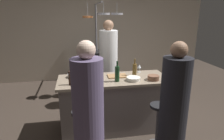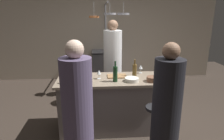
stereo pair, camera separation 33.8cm
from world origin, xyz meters
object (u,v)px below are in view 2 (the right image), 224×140
pepper_mill (68,77)px  wine_bottle_white (86,71)px  bar_stool_right (154,126)px  wine_glass_near_left_guest (99,73)px  stove_range (106,66)px  wine_glass_near_right_guest (141,67)px  mixing_bowl_steel (74,74)px  wine_bottle_red (115,74)px  chef (113,66)px  cutting_board (117,76)px  guest_right (166,115)px  wine_bottle_amber (135,70)px  guest_left (78,118)px  wine_bottle_green (79,76)px  bar_stool_left (76,129)px  mixing_bowl_ceramic (132,80)px  mixing_bowl_wooden (152,79)px

pepper_mill → wine_bottle_white: bearing=38.2°
bar_stool_right → wine_glass_near_left_guest: 1.17m
bar_stool_right → stove_range: bearing=100.0°
wine_glass_near_right_guest → mixing_bowl_steel: 1.16m
wine_bottle_red → chef: bearing=87.6°
cutting_board → chef: bearing=90.2°
guest_right → wine_bottle_amber: (-0.20, 1.05, 0.26)m
guest_left → wine_bottle_amber: 1.38m
guest_right → wine_glass_near_left_guest: 1.29m
guest_right → wine_bottle_amber: bearing=100.6°
wine_bottle_green → cutting_board: bearing=25.5°
chef → wine_bottle_amber: bearing=-72.6°
chef → bar_stool_left: 1.79m
bar_stool_left → guest_right: bearing=-18.2°
pepper_mill → wine_bottle_red: bearing=2.3°
bar_stool_left → mixing_bowl_steel: bearing=95.9°
mixing_bowl_steel → mixing_bowl_ceramic: same height
bar_stool_left → pepper_mill: (-0.13, 0.44, 0.63)m
mixing_bowl_steel → wine_bottle_white: bearing=-38.1°
wine_bottle_amber → mixing_bowl_ceramic: bearing=-110.2°
chef → cutting_board: size_ratio=5.61×
wine_glass_near_left_guest → mixing_bowl_wooden: wine_glass_near_left_guest is taller
guest_left → wine_glass_near_right_guest: size_ratio=11.44×
pepper_mill → wine_bottle_amber: size_ratio=0.71×
stove_range → wine_bottle_green: 2.76m
bar_stool_right → guest_left: guest_left is taller
guest_right → cutting_board: (-0.49, 1.08, 0.15)m
wine_bottle_green → wine_bottle_white: (0.09, 0.22, 0.01)m
chef → pepper_mill: bearing=-123.1°
guest_left → wine_bottle_amber: size_ratio=5.67×
guest_right → wine_bottle_green: (-1.09, 0.79, 0.26)m
mixing_bowl_ceramic → wine_glass_near_left_guest: bearing=163.0°
mixing_bowl_wooden → mixing_bowl_ceramic: mixing_bowl_wooden is taller
wine_glass_near_left_guest → wine_bottle_white: bearing=173.8°
bar_stool_right → bar_stool_left: size_ratio=1.00×
wine_bottle_amber → wine_glass_near_left_guest: bearing=-173.7°
stove_range → wine_bottle_red: wine_bottle_red is taller
mixing_bowl_wooden → wine_glass_near_left_guest: bearing=167.4°
bar_stool_left → chef: bearing=68.7°
bar_stool_right → mixing_bowl_steel: (-1.18, 0.80, 0.55)m
pepper_mill → wine_bottle_amber: bearing=12.8°
stove_range → mixing_bowl_steel: size_ratio=4.28×
mixing_bowl_wooden → wine_bottle_white: bearing=168.6°
wine_bottle_white → mixing_bowl_wooden: bearing=-11.4°
wine_bottle_white → mixing_bowl_wooden: size_ratio=1.73×
bar_stool_left → wine_glass_near_left_guest: wine_glass_near_left_guest is taller
cutting_board → wine_glass_near_left_guest: 0.33m
wine_bottle_green → bar_stool_left: bearing=-93.6°
guest_right → wine_glass_near_right_guest: guest_right is taller
guest_left → mixing_bowl_ceramic: size_ratio=7.61×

